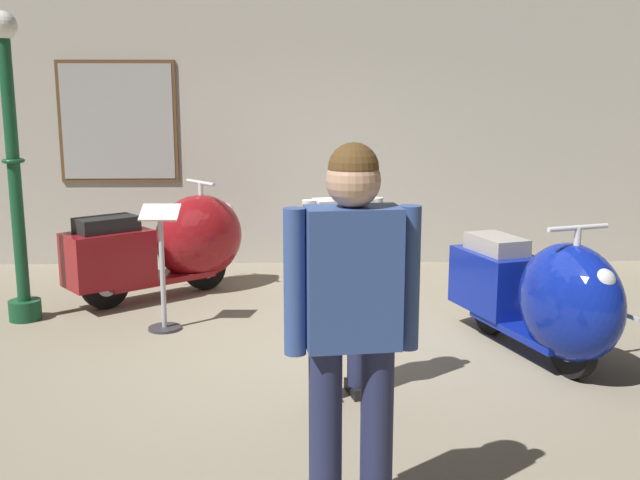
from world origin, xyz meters
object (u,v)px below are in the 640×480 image
object	(u,v)px
lamppost	(14,173)
visitor_0	(343,264)
scooter_1	(544,297)
scooter_0	(173,245)
visitor_1	(352,314)
info_stanchion	(163,279)

from	to	relation	value
lamppost	visitor_0	xyz separation A→B (m)	(2.74, -1.79, -0.40)
scooter_1	lamppost	bearing A→B (deg)	-123.05
scooter_0	lamppost	bearing A→B (deg)	175.12
visitor_0	visitor_1	size ratio (longest dim) A/B	0.88
info_stanchion	scooter_1	bearing A→B (deg)	-15.40
scooter_1	visitor_1	world-z (taller)	visitor_1
scooter_0	scooter_1	xyz separation A→B (m)	(3.09, -1.94, -0.02)
visitor_0	scooter_1	bearing A→B (deg)	-81.02
lamppost	visitor_0	world-z (taller)	lamppost
scooter_0	visitor_0	xyz separation A→B (m)	(1.54, -2.59, 0.40)
scooter_0	lamppost	distance (m)	1.65
scooter_0	info_stanchion	distance (m)	1.12
scooter_0	scooter_1	bearing A→B (deg)	-70.66
scooter_0	lamppost	size ratio (longest dim) A/B	0.67
visitor_0	visitor_1	distance (m)	1.50
lamppost	visitor_0	distance (m)	3.30
lamppost	info_stanchion	xyz separation A→B (m)	(1.30, -0.32, -0.87)
info_stanchion	visitor_1	bearing A→B (deg)	-64.71
scooter_1	visitor_1	bearing A→B (deg)	-54.63
scooter_0	visitor_0	bearing A→B (deg)	-97.74
scooter_1	lamppost	distance (m)	4.51
visitor_1	lamppost	bearing A→B (deg)	32.48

